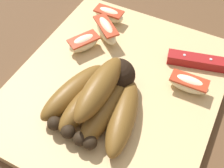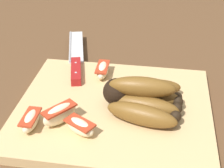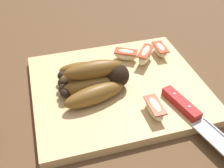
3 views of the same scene
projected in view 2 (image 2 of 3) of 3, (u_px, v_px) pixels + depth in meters
The scene contains 8 objects.
ground_plane at pixel (110, 112), 0.69m from camera, with size 6.00×6.00×0.00m, color brown.
cutting_board at pixel (114, 110), 0.67m from camera, with size 0.38×0.33×0.02m, color tan.
banana_bunch at pixel (142, 98), 0.65m from camera, with size 0.16×0.15×0.07m.
chefs_knife at pixel (76, 62), 0.81m from camera, with size 0.10×0.28×0.02m.
apple_wedge_near at pixel (103, 70), 0.76m from camera, with size 0.03×0.07×0.03m.
apple_wedge_middle at pixel (60, 114), 0.61m from camera, with size 0.06×0.07×0.04m.
apple_wedge_far at pixel (80, 126), 0.59m from camera, with size 0.06×0.05×0.03m.
apple_wedge_extra at pixel (31, 120), 0.61m from camera, with size 0.03×0.06×0.03m.
Camera 2 is at (0.09, -0.54, 0.42)m, focal length 53.89 mm.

